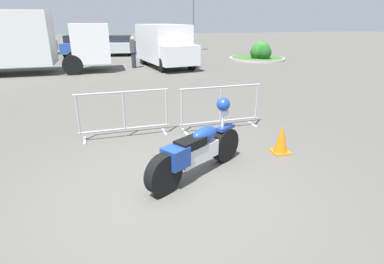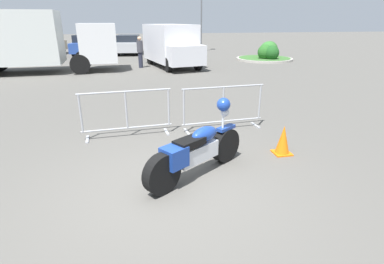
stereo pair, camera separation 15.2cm
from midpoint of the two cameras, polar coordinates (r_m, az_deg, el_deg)
ground_plane at (r=4.87m, az=-3.34°, el=-10.73°), size 120.00×120.00×0.00m
motorcycle at (r=5.05m, az=1.82°, el=-3.41°), size 1.93×1.39×1.25m
crowd_barrier_near at (r=6.91m, az=-11.76°, el=3.50°), size 2.04×0.56×1.07m
crowd_barrier_far at (r=7.27m, az=6.52°, el=4.65°), size 2.04×0.56×1.07m
box_truck at (r=17.33m, az=-28.90°, el=15.16°), size 7.78×2.54×2.98m
delivery_van at (r=17.73m, az=-3.78°, el=16.33°), size 2.92×5.29×2.31m
parked_car_maroon at (r=27.11m, az=-32.26°, el=13.68°), size 2.20×4.37×1.43m
parked_car_tan at (r=25.91m, az=-25.96°, el=14.67°), size 2.34×4.65×1.52m
parked_car_blue at (r=25.25m, az=-19.00°, el=15.45°), size 2.31×4.60×1.50m
parked_car_silver at (r=25.24m, az=-11.75°, el=16.05°), size 2.23×4.45×1.45m
pedestrian at (r=17.46m, az=-9.61°, el=14.98°), size 0.45×0.45×1.69m
planter_island at (r=21.39m, az=14.34°, el=14.31°), size 3.72×3.72×1.21m
traffic_cone at (r=6.23m, az=17.63°, el=-1.51°), size 0.34×0.34×0.59m
street_lamp at (r=26.59m, az=1.98°, el=23.07°), size 0.36×0.70×5.68m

